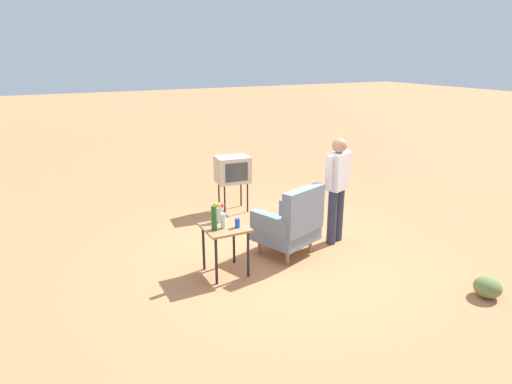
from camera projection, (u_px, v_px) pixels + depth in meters
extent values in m
plane|color=#C17A4C|center=(284.00, 255.00, 6.46)|extent=(60.00, 60.00, 0.00)
cylinder|color=#937047|center=(283.00, 236.00, 6.87)|extent=(0.05, 0.05, 0.22)
cylinder|color=#937047|center=(259.00, 246.00, 6.50)|extent=(0.05, 0.05, 0.22)
cylinder|color=#937047|center=(310.00, 245.00, 6.52)|extent=(0.05, 0.05, 0.22)
cylinder|color=#937047|center=(287.00, 257.00, 6.15)|extent=(0.05, 0.05, 0.22)
cube|color=slate|center=(285.00, 233.00, 6.45)|extent=(0.97, 0.97, 0.20)
cube|color=slate|center=(304.00, 211.00, 6.11)|extent=(0.77, 0.40, 0.64)
cube|color=slate|center=(299.00, 212.00, 6.60)|extent=(0.36, 0.69, 0.26)
cube|color=slate|center=(271.00, 224.00, 6.15)|extent=(0.36, 0.69, 0.26)
cylinder|color=black|center=(234.00, 242.00, 6.14)|extent=(0.04, 0.04, 0.64)
cylinder|color=black|center=(204.00, 248.00, 5.94)|extent=(0.04, 0.04, 0.64)
cylinder|color=black|center=(248.00, 254.00, 5.76)|extent=(0.04, 0.04, 0.64)
cylinder|color=black|center=(216.00, 261.00, 5.56)|extent=(0.04, 0.04, 0.64)
cube|color=#937047|center=(225.00, 227.00, 5.75)|extent=(0.56, 0.56, 0.03)
cylinder|color=black|center=(225.00, 200.00, 7.98)|extent=(0.03, 0.03, 0.55)
cylinder|color=black|center=(248.00, 198.00, 8.14)|extent=(0.03, 0.03, 0.55)
cylinder|color=black|center=(219.00, 195.00, 8.30)|extent=(0.03, 0.03, 0.55)
cylinder|color=black|center=(241.00, 192.00, 8.46)|extent=(0.03, 0.03, 0.55)
cube|color=#BCB299|center=(233.00, 169.00, 8.06)|extent=(0.64, 0.50, 0.48)
cube|color=#383D3F|center=(237.00, 172.00, 7.87)|extent=(0.42, 0.05, 0.34)
cylinder|color=#2D3347|center=(339.00, 214.00, 6.87)|extent=(0.14, 0.14, 0.86)
cylinder|color=#2D3347|center=(332.00, 217.00, 6.73)|extent=(0.14, 0.14, 0.86)
cube|color=silver|center=(338.00, 171.00, 6.59)|extent=(0.42, 0.34, 0.56)
cylinder|color=silver|center=(346.00, 166.00, 6.75)|extent=(0.09, 0.09, 0.50)
cylinder|color=silver|center=(329.00, 173.00, 6.40)|extent=(0.09, 0.09, 0.50)
sphere|color=#A37556|center=(339.00, 145.00, 6.47)|extent=(0.22, 0.22, 0.22)
cylinder|color=blue|center=(237.00, 223.00, 5.69)|extent=(0.07, 0.07, 0.12)
cylinder|color=#1E5623|center=(214.00, 218.00, 5.59)|extent=(0.07, 0.07, 0.32)
cylinder|color=silver|center=(223.00, 221.00, 5.66)|extent=(0.06, 0.06, 0.20)
cylinder|color=silver|center=(219.00, 215.00, 5.88)|extent=(0.09, 0.09, 0.18)
sphere|color=yellow|center=(219.00, 205.00, 5.84)|extent=(0.07, 0.07, 0.07)
sphere|color=#E04C66|center=(222.00, 205.00, 5.85)|extent=(0.07, 0.07, 0.07)
sphere|color=orange|center=(216.00, 205.00, 5.84)|extent=(0.07, 0.07, 0.07)
ellipsoid|color=olive|center=(488.00, 287.00, 5.33)|extent=(0.33, 0.33, 0.25)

